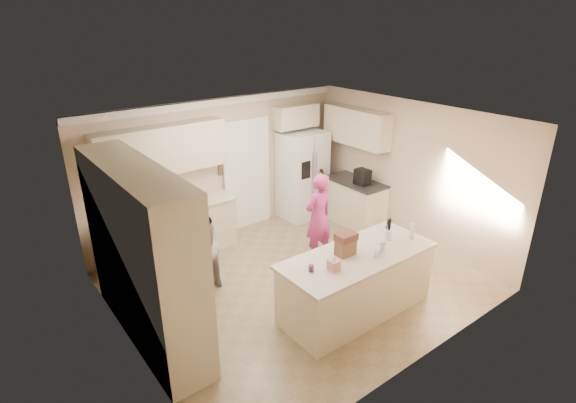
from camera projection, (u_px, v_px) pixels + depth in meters
floor at (296, 282)px, 7.19m from camera, size 5.20×4.60×0.02m
ceiling at (298, 120)px, 6.19m from camera, size 5.20×4.60×0.02m
wall_back at (220, 168)px, 8.38m from camera, size 5.20×0.02×2.60m
wall_front at (426, 272)px, 5.00m from camera, size 5.20×0.02×2.60m
wall_left at (122, 261)px, 5.23m from camera, size 0.02×4.60×2.60m
wall_right at (409, 173)px, 8.15m from camera, size 0.02×4.60×2.60m
crown_back at (217, 102)px, 7.87m from camera, size 5.20×0.08×0.12m
pantry_bank at (143, 256)px, 5.59m from camera, size 0.60×2.60×2.35m
back_base_cab at (174, 232)px, 7.84m from camera, size 2.20×0.60×0.88m
back_countertop at (172, 208)px, 7.66m from camera, size 2.24×0.63×0.04m
back_upper_cab at (162, 150)px, 7.37m from camera, size 2.20×0.35×0.80m
doorway_opening at (246, 175)px, 8.77m from camera, size 0.90×0.06×2.10m
doorway_casing at (247, 176)px, 8.74m from camera, size 1.02×0.03×2.22m
wall_frame_upper at (221, 156)px, 8.27m from camera, size 0.15×0.02×0.20m
wall_frame_lower at (222, 170)px, 8.37m from camera, size 0.15×0.02×0.20m
refrigerator at (302, 175)px, 9.24m from camera, size 0.94×0.76×1.80m
fridge_seam at (314, 180)px, 8.98m from camera, size 0.02×0.02×1.78m
fridge_dispenser at (306, 170)px, 8.75m from camera, size 0.22×0.03×0.35m
fridge_handle_l at (312, 173)px, 8.88m from camera, size 0.02×0.02×0.85m
fridge_handle_r at (316, 172)px, 8.94m from camera, size 0.02×0.02×0.85m
over_fridge_cab at (296, 116)px, 8.87m from camera, size 0.95×0.35×0.45m
right_base_cab at (355, 203)px, 9.04m from camera, size 0.60×1.20×0.88m
right_countertop at (356, 182)px, 8.86m from camera, size 0.63×1.24×0.04m
right_upper_cab at (357, 127)px, 8.68m from camera, size 0.35×1.50×0.70m
coffee_maker at (362, 177)px, 8.63m from camera, size 0.22×0.28×0.30m
island_base at (356, 284)px, 6.33m from camera, size 2.20×0.90×0.88m
island_top at (358, 256)px, 6.15m from camera, size 2.28×0.96×0.05m
utensil_crock at (388, 235)px, 6.51m from camera, size 0.13×0.13×0.15m
tissue_box at (334, 265)px, 5.73m from camera, size 0.13×0.13×0.14m
tissue_plume at (334, 258)px, 5.69m from camera, size 0.08×0.08×0.08m
dollhouse_body at (345, 247)px, 6.09m from camera, size 0.26×0.18×0.22m
dollhouse_roof at (346, 237)px, 6.03m from camera, size 0.28×0.20×0.10m
jam_jar at (311, 268)px, 5.71m from camera, size 0.07×0.07×0.09m
greeting_card_a at (377, 251)px, 6.05m from camera, size 0.12×0.06×0.16m
greeting_card_b at (382, 247)px, 6.17m from camera, size 0.12×0.05×0.16m
water_bottle at (412, 231)px, 6.52m from camera, size 0.07×0.07×0.24m
shaker_salt at (386, 229)px, 6.74m from camera, size 0.05×0.05×0.09m
shaker_pepper at (389, 228)px, 6.78m from camera, size 0.05×0.05×0.09m
teen_boy at (197, 246)px, 6.58m from camera, size 0.99×0.92×1.62m
teen_girl at (318, 218)px, 7.59m from camera, size 0.59×0.40×1.56m
fridge_magnets at (314, 180)px, 8.97m from camera, size 0.76×0.02×1.44m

